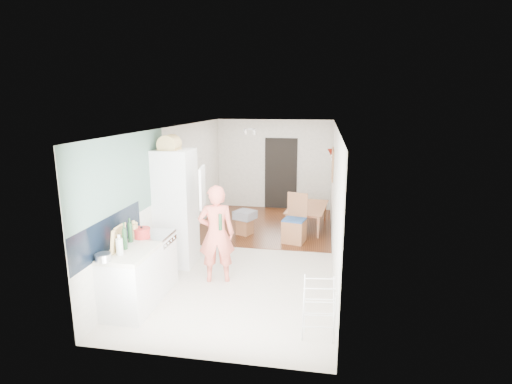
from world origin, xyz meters
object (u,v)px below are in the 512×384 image
(person, at_px, (216,225))
(dining_table, at_px, (308,219))
(stool, at_px, (245,226))
(dining_chair, at_px, (294,219))
(drying_rack, at_px, (319,310))

(person, relative_size, dining_table, 1.50)
(dining_table, distance_m, stool, 1.59)
(dining_table, distance_m, dining_chair, 1.13)
(drying_rack, bearing_deg, person, 133.16)
(dining_chair, xyz_separation_m, stool, (-1.15, 0.33, -0.34))
(person, xyz_separation_m, stool, (-0.01, 2.42, -0.79))
(dining_chair, height_order, stool, dining_chair)
(stool, relative_size, drying_rack, 0.50)
(dining_table, xyz_separation_m, drying_rack, (0.32, -4.58, 0.16))
(person, bearing_deg, stool, -104.50)
(stool, bearing_deg, drying_rack, -65.79)
(dining_table, height_order, drying_rack, drying_rack)
(person, xyz_separation_m, drying_rack, (1.72, -1.43, -0.59))
(person, bearing_deg, dining_table, -128.68)
(dining_table, height_order, stool, dining_table)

